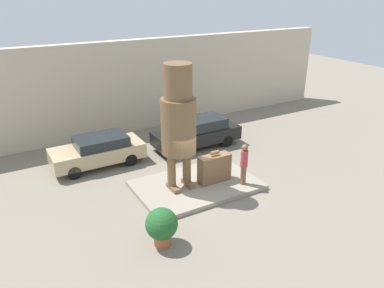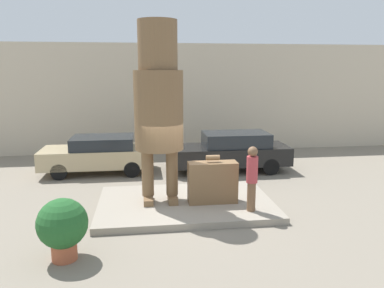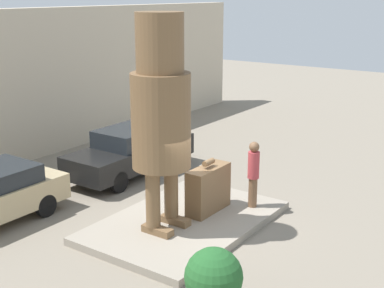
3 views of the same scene
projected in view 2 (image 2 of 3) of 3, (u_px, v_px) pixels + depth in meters
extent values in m
plane|color=gray|center=(186.00, 207.00, 11.08)|extent=(60.00, 60.00, 0.00)
cube|color=gray|center=(186.00, 204.00, 11.06)|extent=(5.09, 3.36, 0.19)
cube|color=beige|center=(167.00, 98.00, 18.28)|extent=(28.00, 0.60, 5.21)
cube|color=brown|center=(148.00, 199.00, 10.91)|extent=(0.27, 0.79, 0.17)
cube|color=brown|center=(173.00, 198.00, 11.00)|extent=(0.27, 0.79, 0.17)
cylinder|color=brown|center=(148.00, 173.00, 10.87)|extent=(0.35, 0.35, 1.39)
cylinder|color=brown|center=(172.00, 172.00, 10.96)|extent=(0.35, 0.35, 1.39)
cylinder|color=brown|center=(159.00, 110.00, 10.56)|extent=(1.39, 1.39, 2.23)
cylinder|color=brown|center=(158.00, 45.00, 10.21)|extent=(1.09, 1.09, 1.34)
cube|color=brown|center=(213.00, 182.00, 10.84)|extent=(1.42, 0.51, 1.20)
cylinder|color=brown|center=(213.00, 158.00, 10.69)|extent=(0.39, 0.15, 0.15)
cylinder|color=brown|center=(251.00, 197.00, 10.21)|extent=(0.23, 0.23, 0.81)
cylinder|color=#B23D42|center=(252.00, 169.00, 10.06)|extent=(0.31, 0.31, 0.72)
sphere|color=brown|center=(253.00, 152.00, 9.96)|extent=(0.27, 0.27, 0.27)
cube|color=tan|center=(98.00, 157.00, 14.63)|extent=(4.28, 1.80, 0.69)
cube|color=#1E2328|center=(103.00, 142.00, 14.54)|extent=(2.35, 1.62, 0.45)
cylinder|color=black|center=(59.00, 172.00, 13.74)|extent=(0.61, 0.18, 0.61)
cylinder|color=black|center=(68.00, 161.00, 15.31)|extent=(0.61, 0.18, 0.61)
cylinder|color=black|center=(132.00, 169.00, 14.08)|extent=(0.61, 0.18, 0.61)
cylinder|color=black|center=(133.00, 159.00, 15.65)|extent=(0.61, 0.18, 0.61)
cube|color=black|center=(230.00, 155.00, 14.88)|extent=(4.62, 1.73, 0.69)
cube|color=#1E2328|center=(236.00, 139.00, 14.79)|extent=(2.54, 1.56, 0.54)
cylinder|color=black|center=(197.00, 169.00, 14.01)|extent=(0.65, 0.18, 0.65)
cylinder|color=black|center=(192.00, 160.00, 15.52)|extent=(0.65, 0.18, 0.65)
cylinder|color=black|center=(271.00, 167.00, 14.38)|extent=(0.65, 0.18, 0.65)
cylinder|color=black|center=(258.00, 157.00, 15.89)|extent=(0.65, 0.18, 0.65)
cylinder|color=#AD5638|center=(64.00, 251.00, 7.99)|extent=(0.54, 0.54, 0.37)
sphere|color=#235B28|center=(62.00, 223.00, 7.87)|extent=(1.07, 1.07, 1.07)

